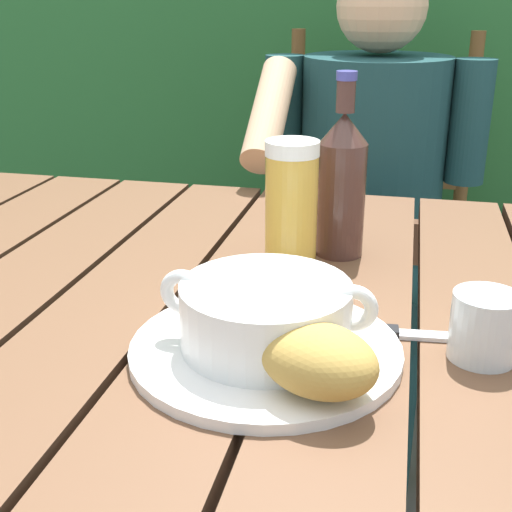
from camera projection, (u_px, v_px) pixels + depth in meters
name	position (u px, v px, depth m)	size (l,w,h in m)	color
dining_table	(241.00, 354.00, 0.90)	(1.31, 0.95, 0.78)	brown
hedge_backdrop	(365.00, 9.00, 2.12)	(3.32, 0.87, 2.11)	#265D2B
chair_near_diner	(369.00, 251.00, 1.77)	(0.48, 0.44, 1.04)	brown
person_eating	(368.00, 192.00, 1.51)	(0.48, 0.47, 1.21)	#1A3E40
serving_plate	(266.00, 349.00, 0.71)	(0.28, 0.28, 0.01)	white
soup_bowl	(266.00, 313.00, 0.69)	(0.23, 0.18, 0.08)	white
bread_roll	(318.00, 360.00, 0.61)	(0.14, 0.12, 0.06)	#BD9343
beer_glass	(291.00, 206.00, 0.90)	(0.07, 0.07, 0.18)	gold
beer_bottle	(342.00, 182.00, 0.95)	(0.07, 0.07, 0.26)	#482C25
water_glass_small	(484.00, 327.00, 0.69)	(0.07, 0.07, 0.07)	silver
table_knife	(396.00, 333.00, 0.75)	(0.16, 0.03, 0.01)	silver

